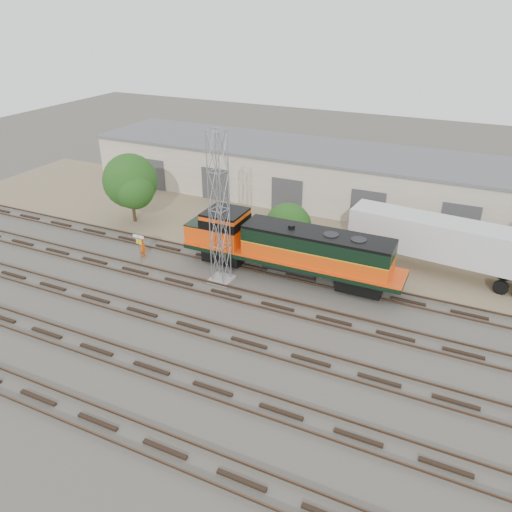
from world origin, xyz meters
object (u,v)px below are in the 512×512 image
at_px(signal_tower, 219,213).
at_px(worker, 142,248).
at_px(semi_trailer, 445,241).
at_px(locomotive, 287,247).

xyz_separation_m(signal_tower, worker, (-7.62, 0.61, -4.61)).
distance_m(worker, semi_trailer, 23.67).
bearing_deg(signal_tower, locomotive, 35.09).
relative_size(locomotive, worker, 9.93).
height_order(locomotive, worker, locomotive).
xyz_separation_m(locomotive, signal_tower, (-4.07, -2.86, 3.12)).
distance_m(locomotive, semi_trailer, 11.94).
bearing_deg(semi_trailer, worker, -155.50).
bearing_deg(semi_trailer, signal_tower, -145.00).
distance_m(signal_tower, worker, 8.93).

